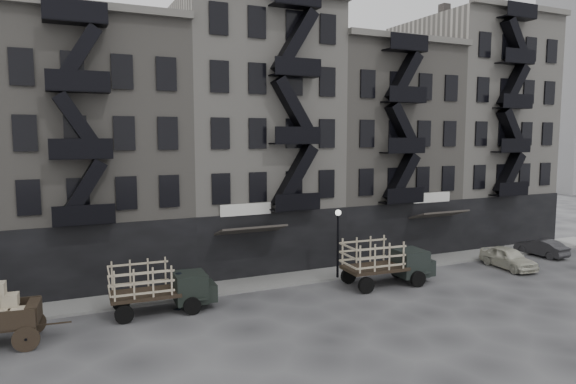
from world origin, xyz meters
name	(u,v)px	position (x,y,z in m)	size (l,w,h in m)	color
ground	(314,299)	(0.00, 0.00, 0.00)	(140.00, 140.00, 0.00)	#38383A
sidewalk	(284,279)	(0.00, 3.75, 0.07)	(55.00, 2.50, 0.15)	slate
building_midwest	(94,155)	(-10.00, 9.83, 7.50)	(10.00, 11.35, 16.20)	slate
building_center	(248,138)	(0.00, 9.82, 8.50)	(10.00, 11.35, 18.20)	#A39F96
building_mideast	(369,151)	(10.00, 9.83, 7.50)	(10.00, 11.35, 16.20)	slate
building_east	(468,131)	(20.00, 9.82, 9.00)	(10.00, 11.35, 19.20)	#A39F96
lamp_post	(338,234)	(3.00, 2.60, 2.78)	(0.36, 0.36, 4.28)	black
stake_truck_west	(160,284)	(-7.84, 1.32, 1.45)	(5.16, 2.33, 2.54)	black
stake_truck_east	(386,259)	(5.02, 0.49, 1.56)	(5.57, 2.55, 2.74)	black
car_east	(508,258)	(14.54, 0.24, 0.70)	(1.66, 4.11, 1.40)	beige
car_far	(541,247)	(19.50, 1.74, 0.62)	(1.31, 3.74, 1.23)	#262628
pedestrian_mid	(178,291)	(-6.93, 1.40, 0.95)	(0.92, 0.72, 1.89)	black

